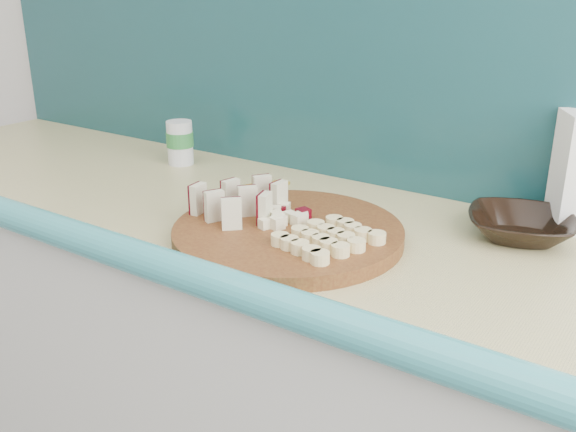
% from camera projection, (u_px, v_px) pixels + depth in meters
% --- Properties ---
extents(kitchen_counter, '(2.20, 0.63, 0.91)m').
position_uv_depth(kitchen_counter, '(259.00, 396.00, 1.45)').
color(kitchen_counter, silver).
rests_on(kitchen_counter, ground).
extents(backsplash, '(2.20, 0.02, 0.50)m').
position_uv_depth(backsplash, '(331.00, 66.00, 1.42)').
color(backsplash, teal).
rests_on(backsplash, kitchen_counter).
extents(cutting_board, '(0.50, 0.50, 0.03)m').
position_uv_depth(cutting_board, '(288.00, 233.00, 1.14)').
color(cutting_board, '#471D0F').
rests_on(cutting_board, kitchen_counter).
extents(apple_wedges, '(0.16, 0.17, 0.06)m').
position_uv_depth(apple_wedges, '(241.00, 201.00, 1.18)').
color(apple_wedges, beige).
rests_on(apple_wedges, cutting_board).
extents(apple_chunks, '(0.06, 0.06, 0.02)m').
position_uv_depth(apple_chunks, '(278.00, 217.00, 1.15)').
color(apple_chunks, '#FFF3CB').
rests_on(apple_chunks, cutting_board).
extents(banana_slices, '(0.16, 0.17, 0.02)m').
position_uv_depth(banana_slices, '(327.00, 239.00, 1.06)').
color(banana_slices, '#F3DB94').
rests_on(banana_slices, cutting_board).
extents(brown_bowl, '(0.23, 0.23, 0.05)m').
position_uv_depth(brown_bowl, '(521.00, 226.00, 1.14)').
color(brown_bowl, black).
rests_on(brown_bowl, kitchen_counter).
extents(canister, '(0.07, 0.07, 0.11)m').
position_uv_depth(canister, '(180.00, 142.00, 1.57)').
color(canister, silver).
rests_on(canister, kitchen_counter).
extents(banana_peel, '(0.24, 0.19, 0.01)m').
position_uv_depth(banana_peel, '(261.00, 195.00, 1.36)').
color(banana_peel, gold).
rests_on(banana_peel, kitchen_counter).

